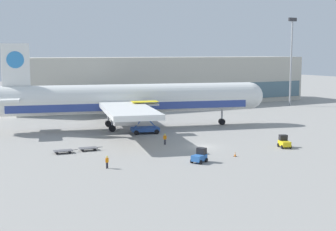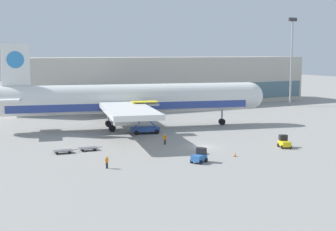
# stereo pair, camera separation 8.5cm
# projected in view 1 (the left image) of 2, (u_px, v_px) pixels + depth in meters

# --- Properties ---
(ground_plane) EXTENTS (400.00, 400.00, 0.00)m
(ground_plane) POSITION_uv_depth(u_px,v_px,m) (202.00, 147.00, 76.40)
(ground_plane) COLOR gray
(terminal_building) EXTENTS (90.00, 18.20, 14.00)m
(terminal_building) POSITION_uv_depth(u_px,v_px,m) (166.00, 81.00, 138.71)
(terminal_building) COLOR #BCB7A8
(terminal_building) RESTS_ON ground_plane
(light_mast) EXTENTS (2.80, 0.50, 25.19)m
(light_mast) POSITION_uv_depth(u_px,v_px,m) (291.00, 56.00, 134.52)
(light_mast) COLOR #9EA0A5
(light_mast) RESTS_ON ground_plane
(airplane_main) EXTENTS (57.06, 48.51, 17.00)m
(airplane_main) POSITION_uv_depth(u_px,v_px,m) (126.00, 100.00, 94.22)
(airplane_main) COLOR white
(airplane_main) RESTS_ON ground_plane
(scissor_lift_loader) EXTENTS (5.77, 4.42, 6.13)m
(scissor_lift_loader) POSITION_uv_depth(u_px,v_px,m) (145.00, 121.00, 88.98)
(scissor_lift_loader) COLOR #284C99
(scissor_lift_loader) RESTS_ON ground_plane
(baggage_tug_foreground) EXTENTS (2.30, 2.77, 2.00)m
(baggage_tug_foreground) POSITION_uv_depth(u_px,v_px,m) (284.00, 142.00, 75.77)
(baggage_tug_foreground) COLOR yellow
(baggage_tug_foreground) RESTS_ON ground_plane
(baggage_tug_mid) EXTENTS (2.81, 2.48, 2.00)m
(baggage_tug_mid) POSITION_uv_depth(u_px,v_px,m) (200.00, 156.00, 65.46)
(baggage_tug_mid) COLOR #2D66B7
(baggage_tug_mid) RESTS_ON ground_plane
(baggage_dolly_lead) EXTENTS (3.76, 1.78, 0.48)m
(baggage_dolly_lead) POSITION_uv_depth(u_px,v_px,m) (63.00, 151.00, 71.37)
(baggage_dolly_lead) COLOR #56565B
(baggage_dolly_lead) RESTS_ON ground_plane
(baggage_dolly_second) EXTENTS (3.76, 1.78, 0.48)m
(baggage_dolly_second) POSITION_uv_depth(u_px,v_px,m) (88.00, 148.00, 73.37)
(baggage_dolly_second) COLOR #56565B
(baggage_dolly_second) RESTS_ON ground_plane
(ground_crew_near) EXTENTS (0.53, 0.35, 1.69)m
(ground_crew_near) POSITION_uv_depth(u_px,v_px,m) (107.00, 161.00, 62.01)
(ground_crew_near) COLOR black
(ground_crew_near) RESTS_ON ground_plane
(ground_crew_far) EXTENTS (0.49, 0.38, 1.83)m
(ground_crew_far) POSITION_uv_depth(u_px,v_px,m) (165.00, 138.00, 78.16)
(ground_crew_far) COLOR black
(ground_crew_far) RESTS_ON ground_plane
(traffic_cone_near) EXTENTS (0.40, 0.40, 0.70)m
(traffic_cone_near) POSITION_uv_depth(u_px,v_px,m) (235.00, 154.00, 69.21)
(traffic_cone_near) COLOR black
(traffic_cone_near) RESTS_ON ground_plane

